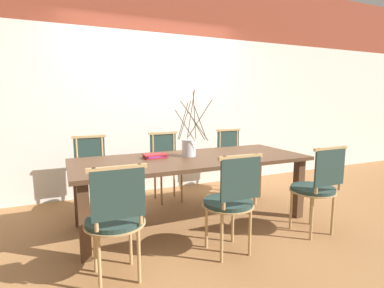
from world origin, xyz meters
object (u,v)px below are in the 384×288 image
at_px(chair_far_center, 233,157).
at_px(dining_table, 192,165).
at_px(vase_centerpiece, 189,146).
at_px(book_stack, 155,156).
at_px(chair_near_center, 317,186).

bearing_deg(chair_far_center, dining_table, 38.21).
bearing_deg(chair_far_center, vase_centerpiece, 35.22).
bearing_deg(vase_centerpiece, book_stack, 171.10).
bearing_deg(book_stack, chair_far_center, 25.23).
xyz_separation_m(chair_far_center, vase_centerpiece, (-1.02, -0.72, 0.33)).
bearing_deg(chair_near_center, vase_centerpiece, 138.17).
distance_m(chair_far_center, vase_centerpiece, 1.29).
height_order(dining_table, book_stack, book_stack).
relative_size(chair_near_center, vase_centerpiece, 1.24).
bearing_deg(chair_far_center, book_stack, 25.23).
height_order(dining_table, vase_centerpiece, vase_centerpiece).
distance_m(chair_near_center, vase_centerpiece, 1.38).
bearing_deg(vase_centerpiece, dining_table, -93.33).
bearing_deg(dining_table, book_stack, 158.72).
height_order(chair_near_center, vase_centerpiece, vase_centerpiece).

